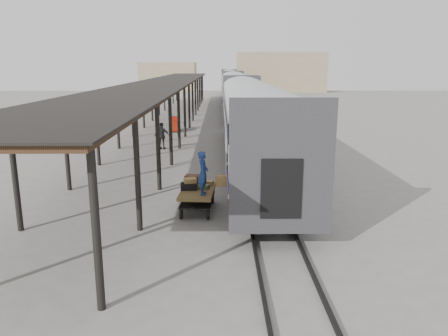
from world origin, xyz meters
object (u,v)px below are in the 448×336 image
Objects in this scene: baggage_cart at (198,195)px; luggage_tug at (175,125)px; porter at (203,173)px; pedestrian at (162,136)px.

baggage_cart is 1.63× the size of luggage_tug.
baggage_cart is at bearing 22.10° from porter.
porter is at bearing 114.31° from pedestrian.
porter reaches higher than pedestrian.
luggage_tug reaches higher than baggage_cart.
porter is at bearing -64.95° from baggage_cart.
porter reaches higher than baggage_cart.
luggage_tug is at bearing 102.26° from baggage_cart.
pedestrian is (-0.02, -8.04, 0.33)m from luggage_tug.
baggage_cart is 1.24m from porter.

